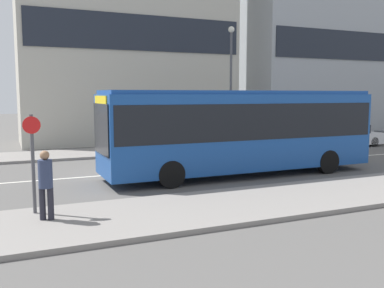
{
  "coord_description": "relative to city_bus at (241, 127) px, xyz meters",
  "views": [
    {
      "loc": [
        -4.57,
        -16.66,
        3.2
      ],
      "look_at": [
        2.0,
        -1.72,
        1.3
      ],
      "focal_mm": 40.0,
      "sensor_mm": 36.0,
      "label": 1
    }
  ],
  "objects": [
    {
      "name": "sidewalk_far",
      "position": [
        -3.97,
        8.27,
        -1.86
      ],
      "size": [
        44.0,
        3.5,
        0.13
      ],
      "color": "gray",
      "rests_on": "ground_plane"
    },
    {
      "name": "sidewalk_near",
      "position": [
        -3.97,
        -4.23,
        -1.86
      ],
      "size": [
        44.0,
        3.5,
        0.13
      ],
      "color": "gray",
      "rests_on": "ground_plane"
    },
    {
      "name": "street_lamp",
      "position": [
        3.66,
        7.47,
        2.45
      ],
      "size": [
        0.36,
        0.36,
        6.96
      ],
      "color": "#4C4C51",
      "rests_on": "sidewalk_far"
    },
    {
      "name": "city_bus",
      "position": [
        0.0,
        0.0,
        0.0
      ],
      "size": [
        11.04,
        2.6,
        3.35
      ],
      "rotation": [
        0.0,
        0.0,
        -0.1
      ],
      "color": "#194793",
      "rests_on": "ground_plane"
    },
    {
      "name": "lane_centerline",
      "position": [
        -3.97,
        2.02,
        -1.92
      ],
      "size": [
        41.8,
        0.16,
        0.01
      ],
      "color": "silver",
      "rests_on": "ground_plane"
    },
    {
      "name": "ground_plane",
      "position": [
        -3.97,
        2.02,
        -1.92
      ],
      "size": [
        120.0,
        120.0,
        0.0
      ],
      "primitive_type": "plane",
      "color": "#595654"
    },
    {
      "name": "parked_car_0",
      "position": [
        10.76,
        5.48,
        -1.28
      ],
      "size": [
        4.52,
        1.68,
        1.35
      ],
      "color": "silver",
      "rests_on": "ground_plane"
    },
    {
      "name": "bus_stop_sign",
      "position": [
        -7.92,
        -3.09,
        -0.29
      ],
      "size": [
        0.44,
        0.12,
        2.57
      ],
      "color": "#4C4C51",
      "rests_on": "sidewalk_near"
    },
    {
      "name": "pedestrian_near_stop",
      "position": [
        -7.69,
        -3.82,
        -0.82
      ],
      "size": [
        0.34,
        0.34,
        1.72
      ],
      "rotation": [
        0.0,
        0.0,
        2.79
      ],
      "color": "#23232D",
      "rests_on": "sidewalk_near"
    }
  ]
}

